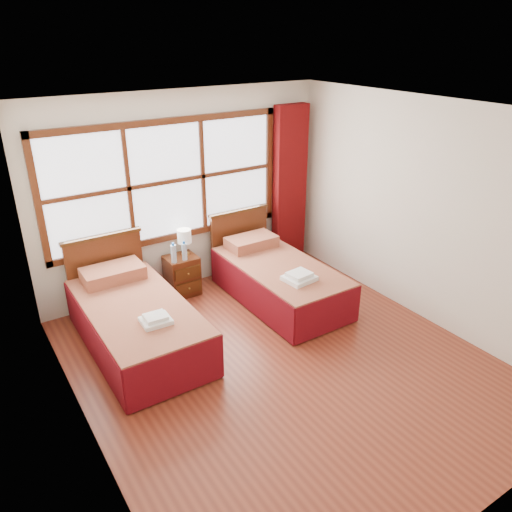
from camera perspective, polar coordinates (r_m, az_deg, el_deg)
floor at (r=5.44m, az=3.17°, el=-12.14°), size 4.50×4.50×0.00m
ceiling at (r=4.41m, az=3.97°, el=16.04°), size 4.50×4.50×0.00m
wall_back at (r=6.61m, az=-8.17°, el=7.15°), size 4.00×0.00×4.00m
wall_left at (r=4.05m, az=-20.10°, el=-5.90°), size 0.00×4.50×4.50m
wall_right at (r=6.11m, az=18.88°, el=4.60°), size 0.00×4.50×4.50m
window at (r=6.42m, az=-10.16°, el=8.37°), size 3.16×0.06×1.56m
curtain at (r=7.32m, az=3.85°, el=8.00°), size 0.50×0.16×2.30m
bed_left at (r=5.72m, az=-13.61°, el=-7.15°), size 1.04×2.06×1.00m
bed_right at (r=6.49m, az=2.43°, el=-2.56°), size 0.99×2.01×0.96m
nightstand at (r=6.69m, az=-8.43°, el=-2.20°), size 0.40×0.40×0.53m
towels_left at (r=5.17m, az=-11.39°, el=-7.12°), size 0.30×0.27×0.09m
towels_right at (r=5.96m, az=4.97°, el=-2.41°), size 0.38×0.34×0.10m
lamp at (r=6.54m, az=-8.20°, el=2.16°), size 0.18×0.18×0.35m
bottle_near at (r=6.39m, az=-9.40°, el=0.28°), size 0.07×0.07×0.27m
bottle_far at (r=6.45m, az=-8.18°, el=0.52°), size 0.07×0.07×0.25m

